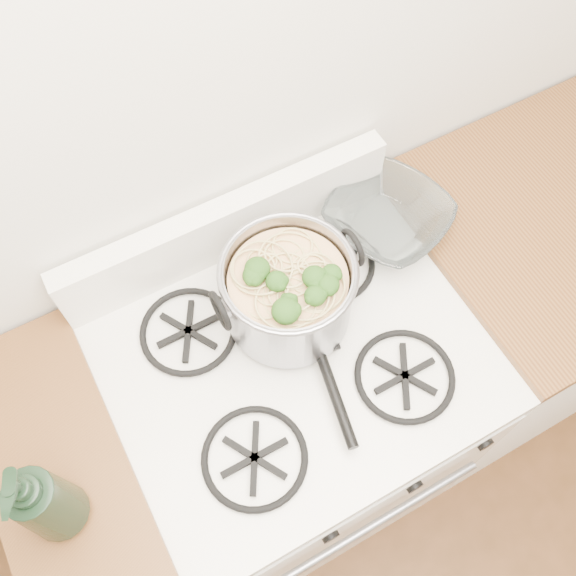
# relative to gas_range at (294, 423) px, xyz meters

# --- Properties ---
(gas_range) EXTENTS (0.76, 0.66, 0.92)m
(gas_range) POSITION_rel_gas_range_xyz_m (0.00, 0.00, 0.00)
(gas_range) COLOR white
(gas_range) RESTS_ON ground
(counter_left) EXTENTS (0.25, 0.65, 0.92)m
(counter_left) POSITION_rel_gas_range_xyz_m (-0.51, 0.00, 0.02)
(counter_left) COLOR silver
(counter_left) RESTS_ON ground
(counter_right) EXTENTS (1.00, 0.65, 0.92)m
(counter_right) POSITION_rel_gas_range_xyz_m (0.88, 0.00, 0.02)
(counter_right) COLOR silver
(counter_right) RESTS_ON ground
(stock_pot) EXTENTS (0.30, 0.27, 0.18)m
(stock_pot) POSITION_rel_gas_range_xyz_m (0.03, 0.09, 0.57)
(stock_pot) COLOR gray
(stock_pot) RESTS_ON gas_range
(spatula) EXTENTS (0.35, 0.36, 0.02)m
(spatula) POSITION_rel_gas_range_xyz_m (0.05, 0.02, 0.50)
(spatula) COLOR black
(spatula) RESTS_ON gas_range
(glass_bowl) EXTENTS (0.13, 0.13, 0.03)m
(glass_bowl) POSITION_rel_gas_range_xyz_m (0.33, 0.17, 0.50)
(glass_bowl) COLOR white
(glass_bowl) RESTS_ON gas_range
(bottle) EXTENTS (0.13, 0.14, 0.27)m
(bottle) POSITION_rel_gas_range_xyz_m (-0.52, -0.07, 0.62)
(bottle) COLOR black
(bottle) RESTS_ON counter_left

